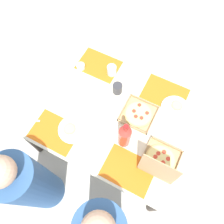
{
  "coord_description": "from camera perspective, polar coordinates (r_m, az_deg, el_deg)",
  "views": [
    {
      "loc": [
        -0.35,
        0.67,
        2.39
      ],
      "look_at": [
        0.0,
        0.0,
        0.73
      ],
      "focal_mm": 36.48,
      "sensor_mm": 36.0,
      "label": 1
    }
  ],
  "objects": [
    {
      "name": "ground_plane",
      "position": [
        2.5,
        0.0,
        -6.9
      ],
      "size": [
        6.0,
        6.0,
        0.0
      ],
      "primitive_type": "plane",
      "color": "beige"
    },
    {
      "name": "dining_table",
      "position": [
        1.92,
        0.0,
        -1.28
      ],
      "size": [
        1.4,
        1.01,
        0.73
      ],
      "color": "#3F3328",
      "rests_on": "ground_plane"
    },
    {
      "name": "placemat_near_left",
      "position": [
        1.95,
        13.12,
        4.57
      ],
      "size": [
        0.36,
        0.26,
        0.0
      ],
      "primitive_type": "cube",
      "color": "orange",
      "rests_on": "dining_table"
    },
    {
      "name": "placemat_near_right",
      "position": [
        2.06,
        -3.33,
        11.7
      ],
      "size": [
        0.36,
        0.26,
        0.0
      ],
      "primitive_type": "cube",
      "color": "orange",
      "rests_on": "dining_table"
    },
    {
      "name": "placemat_far_left",
      "position": [
        1.69,
        4.1,
        -14.28
      ],
      "size": [
        0.36,
        0.26,
        0.0
      ],
      "primitive_type": "cube",
      "color": "orange",
      "rests_on": "dining_table"
    },
    {
      "name": "placemat_far_right",
      "position": [
        1.81,
        -14.13,
        -4.89
      ],
      "size": [
        0.36,
        0.26,
        0.0
      ],
      "primitive_type": "cube",
      "color": "orange",
      "rests_on": "dining_table"
    },
    {
      "name": "pizza_box_corner_left",
      "position": [
        1.82,
        6.65,
        -0.53
      ],
      "size": [
        0.26,
        0.26,
        0.04
      ],
      "color": "tan",
      "rests_on": "dining_table"
    },
    {
      "name": "pizza_box_edge_far",
      "position": [
        1.69,
        11.91,
        -12.08
      ],
      "size": [
        0.26,
        0.26,
        0.29
      ],
      "color": "tan",
      "rests_on": "dining_table"
    },
    {
      "name": "plate_near_right",
      "position": [
        1.9,
        15.57,
        0.88
      ],
      "size": [
        0.23,
        0.23,
        0.03
      ],
      "color": "white",
      "rests_on": "dining_table"
    },
    {
      "name": "plate_near_left",
      "position": [
        1.78,
        -9.71,
        -4.28
      ],
      "size": [
        0.24,
        0.24,
        0.03
      ],
      "color": "white",
      "rests_on": "dining_table"
    },
    {
      "name": "plate_far_left",
      "position": [
        1.99,
        -13.94,
        6.7
      ],
      "size": [
        0.22,
        0.22,
        0.02
      ],
      "color": "white",
      "rests_on": "dining_table"
    },
    {
      "name": "soda_bottle",
      "position": [
        1.61,
        3.19,
        -5.97
      ],
      "size": [
        0.09,
        0.09,
        0.32
      ],
      "color": "#B2382D",
      "rests_on": "dining_table"
    },
    {
      "name": "cup_red",
      "position": [
        1.97,
        -0.08,
        10.4
      ],
      "size": [
        0.08,
        0.08,
        0.09
      ],
      "primitive_type": "cylinder",
      "color": "silver",
      "rests_on": "dining_table"
    },
    {
      "name": "cup_dark",
      "position": [
        1.87,
        1.37,
        5.92
      ],
      "size": [
        0.08,
        0.08,
        0.09
      ],
      "primitive_type": "cylinder",
      "color": "#333338",
      "rests_on": "dining_table"
    },
    {
      "name": "condiment_bowl",
      "position": [
        2.04,
        -7.86,
        11.23
      ],
      "size": [
        0.07,
        0.07,
        0.04
      ],
      "primitive_type": "cylinder",
      "color": "white",
      "rests_on": "dining_table"
    },
    {
      "name": "fork_by_far_right",
      "position": [
        1.91,
        -20.24,
        -1.72
      ],
      "size": [
        0.19,
        0.07,
        0.0
      ],
      "primitive_type": "cube",
      "rotation": [
        0.0,
        0.0,
        3.45
      ],
      "color": "#B7B7BC",
      "rests_on": "dining_table"
    },
    {
      "name": "fork_by_near_left",
      "position": [
        1.89,
        -6.56,
        3.3
      ],
      "size": [
        0.19,
        0.04,
        0.0
      ],
      "primitive_type": "cube",
      "rotation": [
        0.0,
        0.0,
        3.29
      ],
      "color": "#B7B7BC",
      "rests_on": "dining_table"
    },
    {
      "name": "diner_right_seat",
      "position": [
        1.97,
        -19.51,
        -16.71
      ],
      "size": [
        0.32,
        0.32,
        1.19
      ],
      "color": "#33598C",
      "rests_on": "ground_plane"
    }
  ]
}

